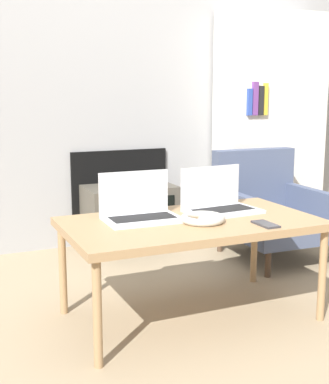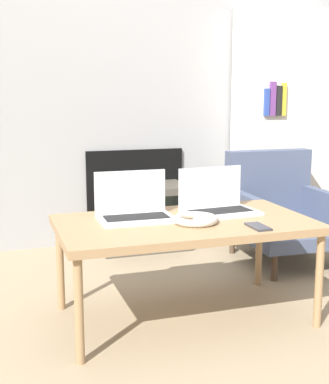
{
  "view_description": "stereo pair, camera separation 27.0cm",
  "coord_description": "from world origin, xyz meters",
  "px_view_note": "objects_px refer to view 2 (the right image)",
  "views": [
    {
      "loc": [
        -1.08,
        -1.81,
        1.05
      ],
      "look_at": [
        0.0,
        0.61,
        0.55
      ],
      "focal_mm": 50.0,
      "sensor_mm": 36.0,
      "label": 1
    },
    {
      "loc": [
        -0.83,
        -1.91,
        1.05
      ],
      "look_at": [
        0.0,
        0.61,
        0.55
      ],
      "focal_mm": 50.0,
      "sensor_mm": 36.0,
      "label": 2
    }
  ],
  "objects_px": {
    "phone": "(258,227)",
    "tv": "(143,217)",
    "armchair": "(280,209)",
    "headphones": "(196,219)",
    "laptop_left": "(134,209)",
    "laptop_right": "(217,203)"
  },
  "relations": [
    {
      "from": "tv",
      "to": "headphones",
      "type": "bearing_deg",
      "value": -94.74
    },
    {
      "from": "laptop_right",
      "to": "phone",
      "type": "height_order",
      "value": "laptop_right"
    },
    {
      "from": "headphones",
      "to": "tv",
      "type": "distance_m",
      "value": 1.26
    },
    {
      "from": "tv",
      "to": "laptop_left",
      "type": "bearing_deg",
      "value": -107.83
    },
    {
      "from": "laptop_left",
      "to": "headphones",
      "type": "xyz_separation_m",
      "value": [
        0.24,
        -0.17,
        -0.03
      ]
    },
    {
      "from": "laptop_left",
      "to": "laptop_right",
      "type": "distance_m",
      "value": 0.42
    },
    {
      "from": "armchair",
      "to": "tv",
      "type": "bearing_deg",
      "value": 149.39
    },
    {
      "from": "phone",
      "to": "armchair",
      "type": "bearing_deg",
      "value": 54.77
    },
    {
      "from": "headphones",
      "to": "tv",
      "type": "bearing_deg",
      "value": 85.26
    },
    {
      "from": "headphones",
      "to": "armchair",
      "type": "height_order",
      "value": "armchair"
    },
    {
      "from": "tv",
      "to": "armchair",
      "type": "bearing_deg",
      "value": -32.25
    },
    {
      "from": "laptop_left",
      "to": "armchair",
      "type": "relative_size",
      "value": 0.52
    },
    {
      "from": "laptop_right",
      "to": "armchair",
      "type": "distance_m",
      "value": 0.92
    },
    {
      "from": "laptop_left",
      "to": "armchair",
      "type": "height_order",
      "value": "laptop_left"
    },
    {
      "from": "laptop_left",
      "to": "tv",
      "type": "relative_size",
      "value": 0.58
    },
    {
      "from": "armchair",
      "to": "laptop_left",
      "type": "bearing_deg",
      "value": -150.91
    },
    {
      "from": "laptop_left",
      "to": "tv",
      "type": "xyz_separation_m",
      "value": [
        0.34,
        1.06,
        -0.3
      ]
    },
    {
      "from": "phone",
      "to": "laptop_right",
      "type": "bearing_deg",
      "value": 98.45
    },
    {
      "from": "phone",
      "to": "tv",
      "type": "bearing_deg",
      "value": 95.18
    },
    {
      "from": "headphones",
      "to": "phone",
      "type": "relative_size",
      "value": 1.47
    },
    {
      "from": "phone",
      "to": "armchair",
      "type": "xyz_separation_m",
      "value": [
        0.64,
        0.91,
        -0.16
      ]
    },
    {
      "from": "phone",
      "to": "armchair",
      "type": "relative_size",
      "value": 0.2
    }
  ]
}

